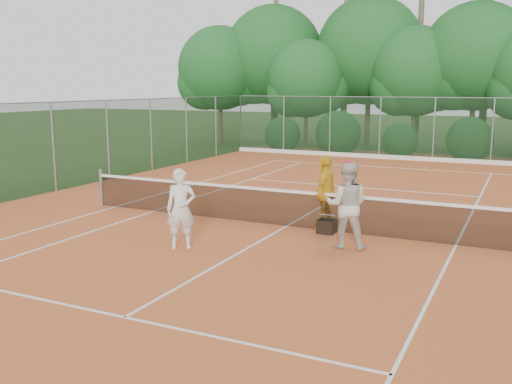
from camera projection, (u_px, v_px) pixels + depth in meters
ground at (286, 228)px, 14.46m from camera, size 120.00×120.00×0.00m
clay_court at (286, 227)px, 14.46m from camera, size 18.00×36.00×0.02m
tennis_net at (286, 207)px, 14.36m from camera, size 11.97×0.10×1.10m
player_white at (181, 209)px, 12.43m from camera, size 0.77×0.70×1.76m
player_center_grp at (347, 205)px, 12.42m from camera, size 1.08×0.92×1.95m
player_yellow at (325, 192)px, 14.06m from camera, size 0.47×1.10×1.87m
ball_hopper at (327, 227)px, 11.88m from camera, size 0.34×0.34×0.78m
stray_ball_a at (425, 168)px, 24.52m from camera, size 0.07×0.07×0.07m
stray_ball_b at (325, 169)px, 24.32m from camera, size 0.07×0.07×0.07m
stray_ball_c at (379, 168)px, 24.70m from camera, size 0.07×0.07×0.07m
court_markings at (286, 227)px, 14.46m from camera, size 11.03×23.83×0.01m
fence_back at (406, 129)px, 27.47m from camera, size 18.07×0.07×3.00m
tropical_treeline at (456, 57)px, 30.83m from camera, size 32.10×8.49×15.03m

